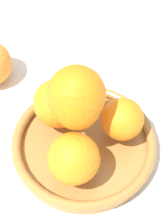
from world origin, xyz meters
The scene contains 3 objects.
ground_plane centered at (0.00, 0.00, 0.00)m, with size 4.00×4.00×0.00m, color silver.
fruit_bowl centered at (0.00, 0.00, 0.02)m, with size 0.23×0.23×0.03m.
orange_pile centered at (-0.01, 0.01, 0.09)m, with size 0.17×0.17×0.14m.
Camera 1 is at (-0.16, -0.27, 0.53)m, focal length 60.00 mm.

